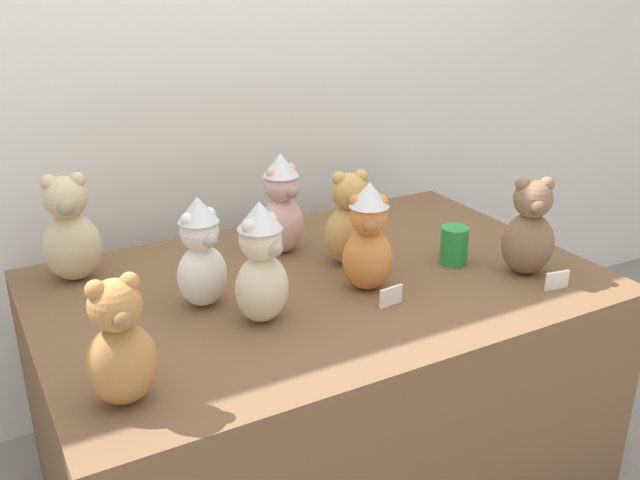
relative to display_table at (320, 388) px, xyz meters
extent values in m
cube|color=white|center=(0.00, 0.74, 0.95)|extent=(7.00, 0.08, 2.60)
cube|color=brown|center=(0.00, 0.00, 0.00)|extent=(1.51, 0.98, 0.70)
ellipsoid|color=#CCB78E|center=(-0.58, 0.34, 0.45)|extent=(0.18, 0.16, 0.19)
sphere|color=#CCB78E|center=(-0.58, 0.34, 0.59)|extent=(0.11, 0.11, 0.11)
sphere|color=#CCB78E|center=(-0.62, 0.34, 0.63)|extent=(0.04, 0.04, 0.04)
sphere|color=#CCB78E|center=(-0.55, 0.33, 0.63)|extent=(0.04, 0.04, 0.04)
sphere|color=#9D8E71|center=(-0.59, 0.29, 0.58)|extent=(0.05, 0.05, 0.05)
ellipsoid|color=beige|center=(-0.23, -0.13, 0.44)|extent=(0.17, 0.16, 0.17)
sphere|color=beige|center=(-0.23, -0.13, 0.56)|extent=(0.10, 0.10, 0.10)
sphere|color=beige|center=(-0.26, -0.14, 0.60)|extent=(0.04, 0.04, 0.04)
sphere|color=beige|center=(-0.20, -0.12, 0.60)|extent=(0.04, 0.04, 0.04)
sphere|color=#ABA08A|center=(-0.22, -0.17, 0.56)|extent=(0.04, 0.04, 0.04)
cone|color=silver|center=(-0.23, -0.13, 0.63)|extent=(0.11, 0.11, 0.07)
ellipsoid|color=white|center=(-0.33, 0.02, 0.43)|extent=(0.16, 0.14, 0.16)
sphere|color=white|center=(-0.33, 0.02, 0.55)|extent=(0.10, 0.10, 0.10)
sphere|color=white|center=(-0.36, 0.01, 0.59)|extent=(0.04, 0.04, 0.04)
sphere|color=white|center=(-0.30, 0.03, 0.59)|extent=(0.04, 0.04, 0.04)
sphere|color=#B4B3AF|center=(-0.32, -0.02, 0.54)|extent=(0.04, 0.04, 0.04)
cone|color=silver|center=(-0.33, 0.02, 0.61)|extent=(0.10, 0.10, 0.06)
ellipsoid|color=beige|center=(0.00, 0.23, 0.44)|extent=(0.16, 0.14, 0.17)
sphere|color=beige|center=(0.00, 0.23, 0.56)|extent=(0.10, 0.10, 0.10)
sphere|color=beige|center=(-0.03, 0.23, 0.60)|extent=(0.04, 0.04, 0.04)
sphere|color=beige|center=(0.03, 0.24, 0.60)|extent=(0.04, 0.04, 0.04)
sphere|color=#A88783|center=(0.01, 0.19, 0.55)|extent=(0.04, 0.04, 0.04)
cone|color=silver|center=(0.00, 0.23, 0.62)|extent=(0.11, 0.11, 0.07)
ellipsoid|color=#7F6047|center=(0.53, -0.23, 0.44)|extent=(0.18, 0.17, 0.18)
sphere|color=#7F6047|center=(0.53, -0.23, 0.57)|extent=(0.11, 0.11, 0.11)
sphere|color=#7F6047|center=(0.50, -0.22, 0.61)|extent=(0.04, 0.04, 0.04)
sphere|color=#7F6047|center=(0.56, -0.25, 0.61)|extent=(0.04, 0.04, 0.04)
sphere|color=brown|center=(0.51, -0.27, 0.56)|extent=(0.04, 0.04, 0.04)
ellipsoid|color=#D17F3D|center=(0.09, -0.10, 0.44)|extent=(0.17, 0.16, 0.17)
sphere|color=#D17F3D|center=(0.09, -0.10, 0.56)|extent=(0.10, 0.10, 0.10)
sphere|color=#D17F3D|center=(0.06, -0.09, 0.60)|extent=(0.04, 0.04, 0.04)
sphere|color=#D17F3D|center=(0.11, -0.12, 0.60)|extent=(0.04, 0.04, 0.04)
sphere|color=#A06536|center=(0.07, -0.14, 0.55)|extent=(0.04, 0.04, 0.04)
cone|color=silver|center=(0.09, -0.10, 0.62)|extent=(0.10, 0.10, 0.06)
ellipsoid|color=#B27A42|center=(-0.61, -0.30, 0.44)|extent=(0.15, 0.13, 0.17)
sphere|color=#B27A42|center=(-0.61, -0.30, 0.57)|extent=(0.10, 0.10, 0.10)
sphere|color=#B27A42|center=(-0.65, -0.31, 0.61)|extent=(0.04, 0.04, 0.04)
sphere|color=#B27A42|center=(-0.58, -0.30, 0.61)|extent=(0.04, 0.04, 0.04)
sphere|color=olive|center=(-0.61, -0.35, 0.56)|extent=(0.04, 0.04, 0.04)
ellipsoid|color=tan|center=(0.13, 0.07, 0.44)|extent=(0.17, 0.15, 0.18)
sphere|color=tan|center=(0.13, 0.07, 0.57)|extent=(0.11, 0.11, 0.11)
sphere|color=tan|center=(0.10, 0.07, 0.61)|extent=(0.04, 0.04, 0.04)
sphere|color=tan|center=(0.16, 0.06, 0.61)|extent=(0.04, 0.04, 0.04)
sphere|color=olive|center=(0.12, 0.02, 0.56)|extent=(0.04, 0.04, 0.04)
cylinder|color=#238C3D|center=(0.40, -0.08, 0.41)|extent=(0.08, 0.08, 0.11)
cube|color=white|center=(0.09, -0.22, 0.38)|extent=(0.07, 0.02, 0.05)
cube|color=white|center=(0.53, -0.35, 0.38)|extent=(0.07, 0.02, 0.05)
camera|label=1|loc=(-0.85, -1.53, 1.18)|focal=39.50mm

